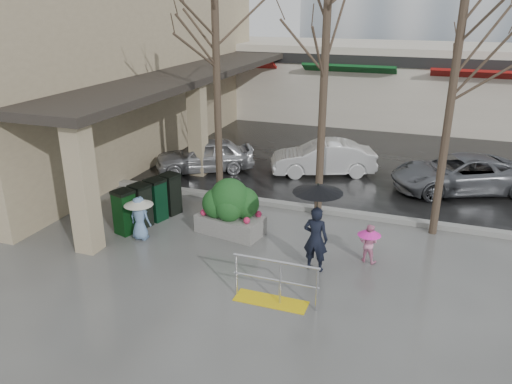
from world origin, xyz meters
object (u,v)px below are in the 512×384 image
Objects in this scene: tree_mideast at (457,54)px; woman at (316,219)px; planter at (230,207)px; car_c at (460,174)px; tree_midwest at (326,36)px; child_pink at (369,240)px; handrail at (274,287)px; child_blue at (139,214)px; car_a at (205,155)px; car_b at (323,158)px; tree_west at (216,39)px; news_boxes at (149,202)px.

tree_mideast is 5.41m from woman.
planter reaches higher than car_c.
child_pink is at bearing -51.47° from tree_midwest.
handrail is 0.27× the size of tree_midwest.
car_a is at bearing -79.35° from child_blue.
car_b is at bearing -116.33° from car_c.
car_c is at bearing 27.56° from tree_west.
woman is 0.97× the size of news_boxes.
tree_mideast reaches higher than child_pink.
woman is 7.27m from car_b.
car_b is at bearing 58.47° from tree_west.
tree_midwest reaches higher than car_a.
handrail is 7.52m from tree_west.
tree_mideast is 5.07m from child_pink.
tree_midwest is 7.39m from car_a.
handrail is at bearing 71.54° from child_pink.
tree_west is at bearing -53.22° from car_b.
tree_mideast is at bearing 23.83° from car_b.
tree_west reaches higher than handrail.
planter reaches higher than handrail.
child_pink is 0.27× the size of car_a.
tree_mideast is at bearing -34.43° from car_c.
handrail is 6.83m from tree_midwest.
tree_midwest is 6.88m from child_blue.
planter is at bearing -21.41° from woman.
tree_mideast is 1.76× the size of car_a.
car_c is (3.85, 8.57, 0.25)m from handrail.
child_pink is 0.26× the size of car_b.
news_boxes is at bearing 149.86° from handrail.
tree_mideast reaches higher than car_a.
car_a is at bearing -22.06° from child_pink.
car_c is at bearing 65.50° from car_a.
tree_west reaches higher than planter.
planter is at bearing -160.35° from tree_mideast.
car_a is at bearing 122.64° from planter.
car_b is 0.84× the size of car_c.
child_pink is (5.00, -2.26, -4.51)m from tree_west.
woman reaches higher than handrail.
child_pink is 0.22× the size of car_c.
car_a is (-3.01, 4.71, -0.14)m from planter.
child_pink is 8.52m from car_a.
child_blue is 5.95m from car_a.
handrail is 0.83× the size of news_boxes.
handrail is at bearing -123.19° from tree_mideast.
planter is at bearing -58.63° from tree_west.
car_a reaches higher than child_pink.
car_c is (4.01, 3.77, -4.60)m from tree_midwest.
child_blue is at bearing -22.29° from car_a.
car_a is 0.97× the size of car_b.
tree_west is 3.46× the size of planter.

